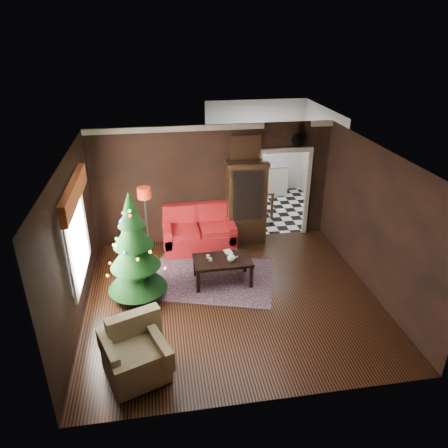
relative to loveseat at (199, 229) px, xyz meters
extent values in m
plane|color=black|center=(0.40, -2.05, -0.50)|extent=(5.50, 5.50, 0.00)
plane|color=white|center=(0.40, -2.05, 2.30)|extent=(5.50, 5.50, 0.00)
plane|color=black|center=(0.40, 0.45, 0.90)|extent=(5.50, 0.00, 5.50)
plane|color=black|center=(0.40, -4.55, 0.90)|extent=(5.50, 0.00, 5.50)
plane|color=black|center=(-2.35, -2.05, 0.90)|extent=(0.00, 5.50, 5.50)
plane|color=black|center=(3.15, -2.05, 0.90)|extent=(0.00, 5.50, 5.50)
cube|color=white|center=(-2.31, -1.85, 0.95)|extent=(0.05, 1.60, 1.40)
cube|color=brown|center=(-2.23, -1.85, 1.77)|extent=(0.12, 2.10, 0.35)
plane|color=white|center=(2.10, 1.95, -0.50)|extent=(3.00, 3.00, 0.00)
cube|color=white|center=(2.10, 3.40, 1.20)|extent=(0.70, 0.06, 0.70)
cube|color=#5E3950|center=(0.11, -1.33, -0.49)|extent=(2.92, 2.46, 0.01)
cylinder|color=silver|center=(0.07, -1.49, 0.06)|extent=(0.08, 0.08, 0.06)
cylinder|color=silver|center=(0.04, -1.37, 0.06)|extent=(0.09, 0.09, 0.06)
imported|color=#8F725D|center=(0.40, -1.23, 0.14)|extent=(0.15, 0.04, 0.21)
cylinder|color=white|center=(2.35, 0.40, 1.88)|extent=(0.32, 0.32, 0.06)
cube|color=#A17346|center=(1.15, 0.41, 1.75)|extent=(0.62, 0.05, 0.52)
cube|color=silver|center=(2.10, 3.15, -0.05)|extent=(1.80, 0.60, 0.90)
camera|label=1|loc=(-0.82, -8.65, 4.31)|focal=33.75mm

